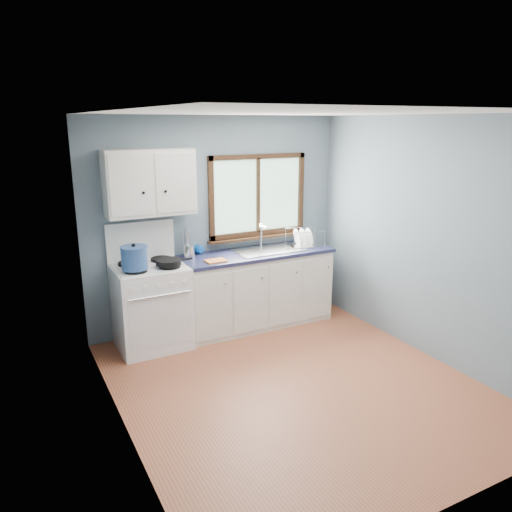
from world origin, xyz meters
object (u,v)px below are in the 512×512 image
base_cabinets (256,292)px  sink (269,255)px  thermos (186,243)px  gas_range (151,304)px  stockpot (134,258)px  utensil_crock (189,251)px  skillet (169,262)px  dish_rack (304,241)px

base_cabinets → sink: sink is taller
base_cabinets → thermos: 1.06m
gas_range → stockpot: 0.63m
base_cabinets → utensil_crock: 0.99m
utensil_crock → thermos: bearing=95.3°
gas_range → base_cabinets: size_ratio=0.74×
sink → utensil_crock: bearing=172.8°
sink → utensil_crock: size_ratio=2.21×
skillet → dish_rack: 1.82m
skillet → stockpot: size_ratio=1.52×
base_cabinets → dish_rack: size_ratio=3.89×
gas_range → utensil_crock: (0.51, 0.14, 0.50)m
stockpot → utensil_crock: bearing=22.4°
base_cabinets → thermos: size_ratio=5.66×
skillet → utensil_crock: (0.34, 0.29, 0.01)m
gas_range → thermos: bearing=22.3°
dish_rack → stockpot: bearing=-165.5°
skillet → utensil_crock: utensil_crock is taller
stockpot → utensil_crock: (0.70, 0.29, -0.08)m
skillet → thermos: bearing=41.9°
gas_range → stockpot: size_ratio=4.90×
sink → utensil_crock: (-0.97, 0.12, 0.14)m
skillet → stockpot: stockpot is taller
base_cabinets → dish_rack: dish_rack is taller
skillet → sink: bearing=1.9°
base_cabinets → dish_rack: 0.89m
thermos → dish_rack: 1.50m
skillet → stockpot: (-0.36, 0.00, 0.09)m
gas_range → utensil_crock: size_ratio=3.58×
thermos → utensil_crock: bearing=-84.7°
base_cabinets → stockpot: size_ratio=6.67×
sink → gas_range: bearing=-179.3°
sink → dish_rack: (0.50, -0.00, 0.12)m
stockpot → utensil_crock: size_ratio=0.73×
sink → skillet: size_ratio=1.99×
gas_range → dish_rack: 2.05m
stockpot → utensil_crock: 0.76m
stockpot → utensil_crock: utensil_crock is taller
base_cabinets → stockpot: bearing=-173.6°
sink → stockpot: size_ratio=3.03×
gas_range → sink: (1.49, 0.02, 0.37)m
base_cabinets → sink: bearing=-0.1°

